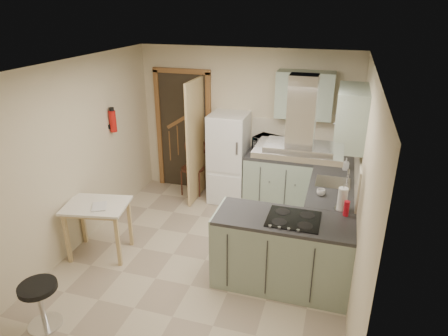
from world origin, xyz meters
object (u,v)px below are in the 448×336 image
(peninsula, at_px, (282,252))
(bentwood_chair, at_px, (193,169))
(stool, at_px, (41,305))
(fridge, at_px, (229,158))
(microwave, at_px, (270,145))
(drop_leaf_table, at_px, (100,229))
(extractor_hood, at_px, (299,150))

(peninsula, xyz_separation_m, bentwood_chair, (-1.90, 2.05, 0.00))
(stool, bearing_deg, fridge, 72.81)
(peninsula, height_order, microwave, microwave)
(fridge, distance_m, stool, 3.55)
(peninsula, relative_size, drop_leaf_table, 1.96)
(peninsula, xyz_separation_m, stool, (-2.26, -1.38, -0.19))
(peninsula, relative_size, extractor_hood, 1.72)
(fridge, bearing_deg, extractor_hood, -56.21)
(extractor_hood, xyz_separation_m, stool, (-2.36, -1.38, -1.46))
(microwave, bearing_deg, peninsula, -52.97)
(fridge, xyz_separation_m, stool, (-1.04, -3.36, -0.49))
(peninsula, distance_m, bentwood_chair, 2.79)
(drop_leaf_table, distance_m, bentwood_chair, 2.17)
(stool, height_order, microwave, microwave)
(extractor_hood, xyz_separation_m, microwave, (-0.65, 2.01, -0.69))
(fridge, height_order, extractor_hood, extractor_hood)
(drop_leaf_table, xyz_separation_m, bentwood_chair, (0.51, 2.11, 0.08))
(bentwood_chair, xyz_separation_m, microwave, (1.34, -0.03, 0.58))
(peninsula, bearing_deg, bentwood_chair, 132.83)
(peninsula, relative_size, microwave, 3.22)
(peninsula, bearing_deg, microwave, 105.37)
(peninsula, height_order, bentwood_chair, bentwood_chair)
(peninsula, bearing_deg, drop_leaf_table, -178.46)
(extractor_hood, xyz_separation_m, drop_leaf_table, (-2.51, -0.06, -1.35))
(bentwood_chair, bearing_deg, microwave, -5.87)
(drop_leaf_table, distance_m, microwave, 2.87)
(fridge, xyz_separation_m, extractor_hood, (1.32, -1.98, 0.97))
(peninsula, distance_m, extractor_hood, 1.27)
(bentwood_chair, distance_m, microwave, 1.46)
(extractor_hood, height_order, stool, extractor_hood)
(stool, bearing_deg, extractor_hood, 30.26)
(bentwood_chair, distance_m, stool, 3.45)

